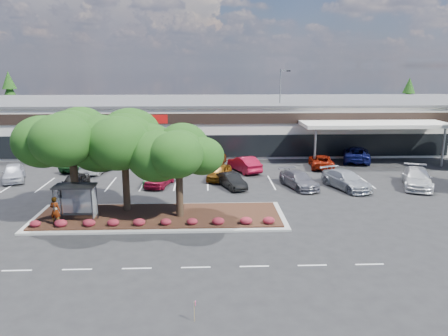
{
  "coord_description": "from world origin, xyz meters",
  "views": [
    {
      "loc": [
        1.48,
        -25.93,
        10.71
      ],
      "look_at": [
        2.83,
        8.57,
        2.6
      ],
      "focal_mm": 35.0,
      "sensor_mm": 36.0,
      "label": 1
    }
  ],
  "objects_px": {
    "car_1": "(74,183)",
    "light_pole": "(280,116)",
    "survey_stake": "(195,308)",
    "car_0": "(14,173)"
  },
  "relations": [
    {
      "from": "light_pole",
      "to": "survey_stake",
      "type": "xyz_separation_m",
      "value": [
        -9.7,
        -37.1,
        -3.98
      ]
    },
    {
      "from": "survey_stake",
      "to": "car_1",
      "type": "relative_size",
      "value": 0.21
    },
    {
      "from": "survey_stake",
      "to": "car_0",
      "type": "xyz_separation_m",
      "value": [
        -17.87,
        24.29,
        0.19
      ]
    },
    {
      "from": "light_pole",
      "to": "car_1",
      "type": "distance_m",
      "value": 26.87
    },
    {
      "from": "car_1",
      "to": "car_0",
      "type": "bearing_deg",
      "value": 153.45
    },
    {
      "from": "survey_stake",
      "to": "car_0",
      "type": "height_order",
      "value": "car_0"
    },
    {
      "from": "car_0",
      "to": "car_1",
      "type": "bearing_deg",
      "value": -49.1
    },
    {
      "from": "car_1",
      "to": "light_pole",
      "type": "bearing_deg",
      "value": 41.5
    },
    {
      "from": "light_pole",
      "to": "car_1",
      "type": "height_order",
      "value": "light_pole"
    },
    {
      "from": "light_pole",
      "to": "survey_stake",
      "type": "height_order",
      "value": "light_pole"
    }
  ]
}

